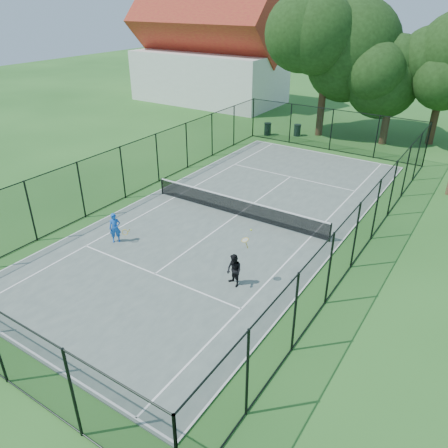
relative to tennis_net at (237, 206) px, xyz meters
The scene contains 12 objects.
ground 0.58m from the tennis_net, ahead, with size 120.00×120.00×0.00m, color #22551D.
tennis_court 0.55m from the tennis_net, ahead, with size 11.00×24.00×0.06m, color #53615B.
tennis_net is the anchor object (origin of this frame).
fence 0.92m from the tennis_net, ahead, with size 13.10×26.10×3.00m.
tree_near_left 17.25m from the tennis_net, 97.58° to the left, with size 7.42×7.42×9.67m.
tree_near_mid 17.41m from the tennis_net, 80.31° to the left, with size 5.66×5.66×7.40m.
tree_near_right 20.16m from the tennis_net, 72.55° to the left, with size 6.22×6.22×8.59m.
building 28.14m from the tennis_net, 127.69° to the left, with size 15.30×8.15×11.87m.
trash_bin_left 15.03m from the tennis_net, 112.06° to the left, with size 0.58×0.58×0.99m.
trash_bin_right 15.44m from the tennis_net, 103.21° to the left, with size 0.58×0.58×0.93m.
player_blue 6.25m from the tennis_net, 121.20° to the right, with size 0.89×0.61×1.42m.
player_black 6.13m from the tennis_net, 59.53° to the right, with size 0.94×0.85×2.49m.
Camera 1 is at (10.43, -17.25, 10.16)m, focal length 35.00 mm.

